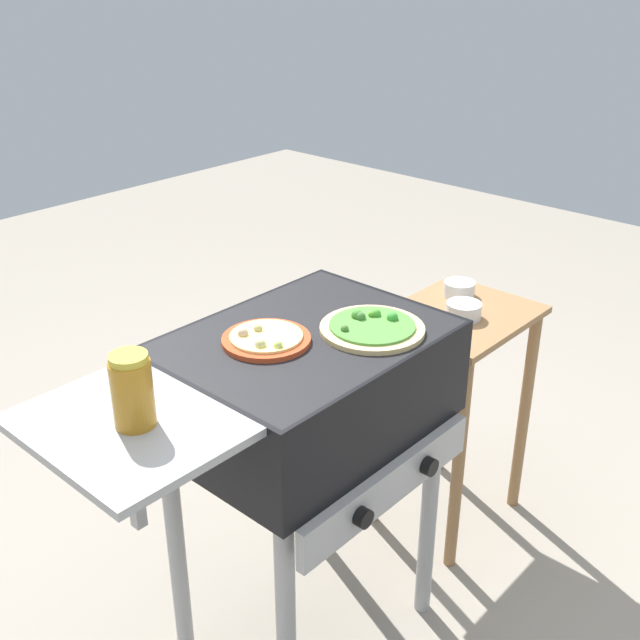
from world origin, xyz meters
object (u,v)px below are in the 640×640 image
at_px(sauce_jar, 132,391).
at_px(grill, 303,393).
at_px(topping_bowl_near, 459,289).
at_px(prep_table, 455,374).
at_px(topping_bowl_far, 464,311).
at_px(pizza_cheese, 266,339).
at_px(pizza_veggie, 372,327).

bearing_deg(sauce_jar, grill, 1.78).
distance_m(sauce_jar, topping_bowl_near, 1.26).
height_order(prep_table, topping_bowl_far, topping_bowl_far).
bearing_deg(pizza_cheese, pizza_veggie, -34.06).
relative_size(grill, topping_bowl_near, 10.06).
bearing_deg(pizza_veggie, grill, 144.74).
distance_m(pizza_veggie, topping_bowl_near, 0.68).
bearing_deg(topping_bowl_far, grill, 178.23).
distance_m(grill, pizza_veggie, 0.22).
distance_m(grill, prep_table, 0.71).
bearing_deg(prep_table, pizza_cheese, 176.98).
bearing_deg(sauce_jar, topping_bowl_far, -0.30).
distance_m(pizza_cheese, sauce_jar, 0.40).
distance_m(grill, topping_bowl_far, 0.65).
xyz_separation_m(grill, pizza_cheese, (-0.07, 0.04, 0.15)).
xyz_separation_m(sauce_jar, prep_table, (1.13, 0.02, -0.45)).
relative_size(grill, prep_table, 1.32).
bearing_deg(topping_bowl_near, sauce_jar, -175.84).
bearing_deg(sauce_jar, pizza_cheese, 8.52).
bearing_deg(grill, pizza_veggie, -35.26).
bearing_deg(topping_bowl_near, prep_table, -144.81).
distance_m(pizza_cheese, prep_table, 0.84).
distance_m(grill, topping_bowl_near, 0.78).
relative_size(sauce_jar, prep_table, 0.20).
relative_size(pizza_veggie, sauce_jar, 1.66).
bearing_deg(grill, topping_bowl_far, -1.77).
distance_m(prep_table, topping_bowl_near, 0.26).
height_order(pizza_veggie, sauce_jar, sauce_jar).
bearing_deg(pizza_veggie, topping_bowl_far, 8.04).
bearing_deg(sauce_jar, pizza_veggie, -7.64).
xyz_separation_m(pizza_veggie, prep_table, (0.54, 0.10, -0.39)).
relative_size(pizza_cheese, sauce_jar, 1.38).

